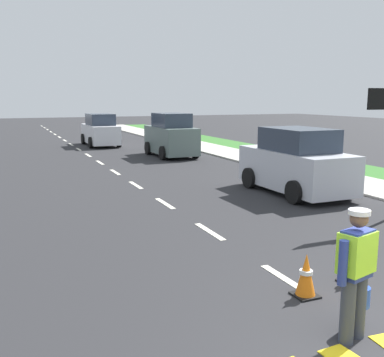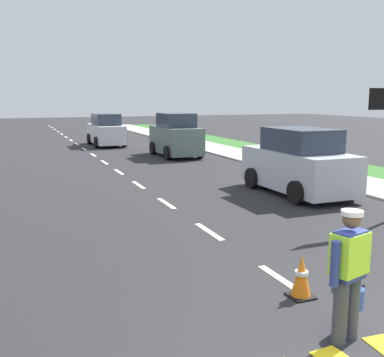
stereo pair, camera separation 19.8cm
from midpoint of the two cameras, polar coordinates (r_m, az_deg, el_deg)
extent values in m
plane|color=#28282B|center=(24.82, -13.22, 2.92)|extent=(96.00, 96.00, 0.00)
cube|color=#B2ADA3|center=(17.72, 17.24, -0.05)|extent=(2.40, 72.00, 0.14)
cube|color=silver|center=(7.86, 11.02, -12.34)|extent=(0.14, 1.40, 0.01)
cube|color=silver|center=(10.33, 1.67, -6.65)|extent=(0.14, 1.40, 0.01)
cube|color=silver|center=(13.03, -3.84, -3.14)|extent=(0.14, 1.40, 0.01)
cube|color=silver|center=(15.83, -7.41, -0.83)|extent=(0.14, 1.40, 0.01)
cube|color=silver|center=(18.70, -9.89, 0.78)|extent=(0.14, 1.40, 0.01)
cube|color=silver|center=(21.60, -11.71, 1.96)|extent=(0.14, 1.40, 0.01)
cube|color=silver|center=(24.53, -13.10, 2.86)|extent=(0.14, 1.40, 0.01)
cube|color=silver|center=(27.47, -14.19, 3.56)|extent=(0.14, 1.40, 0.01)
cube|color=silver|center=(30.42, -15.07, 4.13)|extent=(0.14, 1.40, 0.01)
cube|color=silver|center=(33.38, -15.80, 4.60)|extent=(0.14, 1.40, 0.01)
cube|color=silver|center=(36.35, -16.41, 4.98)|extent=(0.14, 1.40, 0.01)
cube|color=silver|center=(39.32, -16.93, 5.32)|extent=(0.14, 1.40, 0.01)
cube|color=silver|center=(42.30, -17.37, 5.60)|extent=(0.14, 1.40, 0.01)
cube|color=silver|center=(45.28, -17.76, 5.84)|extent=(0.14, 1.40, 0.01)
cube|color=silver|center=(48.26, -18.10, 6.06)|extent=(0.14, 1.40, 0.01)
cube|color=silver|center=(51.25, -18.40, 6.25)|extent=(0.14, 1.40, 0.01)
cylinder|color=#383D4C|center=(6.06, 17.97, -15.55)|extent=(0.18, 0.18, 0.82)
cylinder|color=#383D4C|center=(6.24, 19.25, -14.84)|extent=(0.18, 0.18, 0.82)
cube|color=navy|center=(5.89, 19.01, -8.91)|extent=(0.45, 0.34, 0.60)
cube|color=#A5EA33|center=(5.88, 19.02, -8.73)|extent=(0.52, 0.39, 0.51)
cylinder|color=navy|center=(5.68, 17.42, -10.05)|extent=(0.11, 0.11, 0.55)
cylinder|color=navy|center=(6.13, 20.43, -8.73)|extent=(0.11, 0.11, 0.55)
sphere|color=brown|center=(5.76, 19.26, -4.76)|extent=(0.22, 0.22, 0.22)
cylinder|color=silver|center=(5.74, 19.31, -3.99)|extent=(0.26, 0.26, 0.06)
cylinder|color=#2347B7|center=(6.41, 19.40, -13.76)|extent=(0.26, 0.26, 0.26)
cube|color=black|center=(8.01, 18.63, -12.20)|extent=(0.36, 0.36, 0.03)
cone|color=orange|center=(7.90, 18.75, -10.18)|extent=(0.30, 0.30, 0.57)
cylinder|color=white|center=(7.89, 18.77, -9.98)|extent=(0.20, 0.20, 0.06)
cube|color=black|center=(7.34, 13.20, -14.02)|extent=(0.36, 0.36, 0.03)
cone|color=orange|center=(7.21, 13.30, -11.57)|extent=(0.30, 0.30, 0.64)
cylinder|color=white|center=(7.20, 13.32, -11.33)|extent=(0.20, 0.20, 0.06)
cube|color=silver|center=(14.66, 12.42, 1.17)|extent=(1.77, 4.09, 1.18)
cube|color=#2D3847|center=(14.46, 12.79, 4.78)|extent=(1.56, 2.25, 0.70)
cylinder|color=black|center=(15.29, 6.84, 0.07)|extent=(0.22, 0.68, 0.68)
cylinder|color=black|center=(16.26, 12.40, 0.51)|extent=(0.22, 0.68, 0.68)
cylinder|color=black|center=(13.20, 12.30, -1.69)|extent=(0.22, 0.68, 0.68)
cylinder|color=black|center=(14.31, 18.25, -1.06)|extent=(0.22, 0.68, 0.68)
cube|color=silver|center=(29.28, -11.59, 5.49)|extent=(1.65, 4.21, 1.12)
cube|color=#2D3847|center=(29.12, -11.61, 7.26)|extent=(1.45, 2.31, 0.70)
cylinder|color=black|center=(30.44, -13.62, 4.83)|extent=(0.22, 0.68, 0.68)
cylinder|color=black|center=(30.76, -10.50, 5.00)|extent=(0.22, 0.68, 0.68)
cylinder|color=black|center=(27.88, -12.73, 4.41)|extent=(0.22, 0.68, 0.68)
cylinder|color=black|center=(28.23, -9.34, 4.59)|extent=(0.22, 0.68, 0.68)
cube|color=slate|center=(23.44, -2.90, 4.85)|extent=(1.67, 3.83, 1.33)
cube|color=#2D3847|center=(23.28, -2.84, 7.32)|extent=(1.47, 2.11, 0.70)
cylinder|color=black|center=(24.34, -5.74, 3.81)|extent=(0.22, 0.68, 0.68)
cylinder|color=black|center=(24.90, -1.98, 3.99)|extent=(0.22, 0.68, 0.68)
cylinder|color=black|center=(22.10, -3.91, 3.20)|extent=(0.22, 0.68, 0.68)
cylinder|color=black|center=(22.71, 0.17, 3.41)|extent=(0.22, 0.68, 0.68)
camera|label=1|loc=(0.10, -90.53, -0.09)|focal=42.61mm
camera|label=2|loc=(0.10, 89.47, 0.09)|focal=42.61mm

